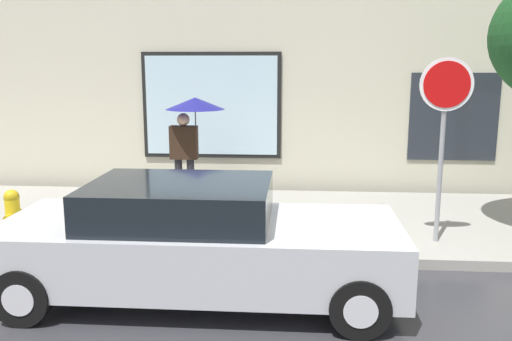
{
  "coord_description": "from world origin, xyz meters",
  "views": [
    {
      "loc": [
        0.1,
        -6.2,
        2.77
      ],
      "look_at": [
        -0.51,
        1.8,
        1.2
      ],
      "focal_mm": 38.18,
      "sensor_mm": 36.0,
      "label": 1
    }
  ],
  "objects_px": {
    "parked_car": "(197,241)",
    "stop_sign": "(444,114)",
    "fire_hydrant": "(13,214)",
    "pedestrian_with_umbrella": "(192,118)"
  },
  "relations": [
    {
      "from": "parked_car",
      "to": "pedestrian_with_umbrella",
      "type": "bearing_deg",
      "value": 101.48
    },
    {
      "from": "fire_hydrant",
      "to": "pedestrian_with_umbrella",
      "type": "distance_m",
      "value": 3.48
    },
    {
      "from": "fire_hydrant",
      "to": "pedestrian_with_umbrella",
      "type": "relative_size",
      "value": 0.37
    },
    {
      "from": "pedestrian_with_umbrella",
      "to": "stop_sign",
      "type": "bearing_deg",
      "value": -25.42
    },
    {
      "from": "parked_car",
      "to": "fire_hydrant",
      "type": "bearing_deg",
      "value": 152.75
    },
    {
      "from": "parked_car",
      "to": "pedestrian_with_umbrella",
      "type": "relative_size",
      "value": 2.32
    },
    {
      "from": "parked_car",
      "to": "stop_sign",
      "type": "distance_m",
      "value": 4.03
    },
    {
      "from": "parked_car",
      "to": "stop_sign",
      "type": "relative_size",
      "value": 1.72
    },
    {
      "from": "parked_car",
      "to": "fire_hydrant",
      "type": "relative_size",
      "value": 6.23
    },
    {
      "from": "fire_hydrant",
      "to": "stop_sign",
      "type": "height_order",
      "value": "stop_sign"
    }
  ]
}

